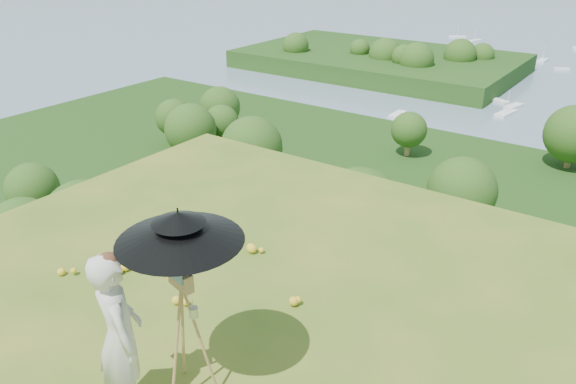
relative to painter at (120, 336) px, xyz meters
The scene contains 5 objects.
peninsula 173.66m from the painter, 115.31° to the left, with size 90.00×60.00×12.00m, color #14380F, non-canonical shape.
painter is the anchor object (origin of this frame).
field_easel 0.62m from the painter, 56.82° to the left, with size 0.60×0.60×1.59m, color #A17143, non-canonical shape.
sun_umbrella 1.04m from the painter, 57.34° to the left, with size 1.18×1.18×0.80m, color black, non-canonical shape.
painter_cap 0.84m from the painter, ahead, with size 0.20×0.24×0.10m, color #CC7270, non-canonical shape.
Camera 1 is at (1.82, -2.16, 4.31)m, focal length 35.00 mm.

